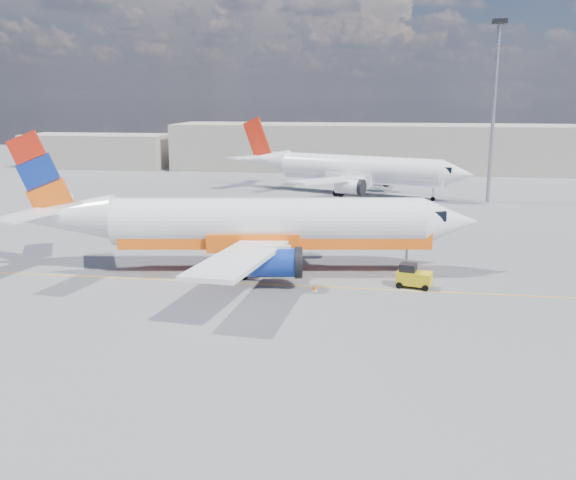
# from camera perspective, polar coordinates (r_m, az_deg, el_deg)

# --- Properties ---
(ground) EXTENTS (240.00, 240.00, 0.00)m
(ground) POSITION_cam_1_polar(r_m,az_deg,el_deg) (42.31, -1.79, -5.17)
(ground) COLOR #57575B
(ground) RESTS_ON ground
(taxi_line) EXTENTS (70.00, 0.15, 0.01)m
(taxi_line) POSITION_cam_1_polar(r_m,az_deg,el_deg) (45.12, -1.10, -4.00)
(taxi_line) COLOR yellow
(taxi_line) RESTS_ON ground
(terminal_main) EXTENTS (70.00, 14.00, 8.00)m
(terminal_main) POSITION_cam_1_polar(r_m,az_deg,el_deg) (114.95, 7.54, 8.17)
(terminal_main) COLOR #ABA393
(terminal_main) RESTS_ON ground
(terminal_annex) EXTENTS (26.00, 10.00, 6.00)m
(terminal_annex) POSITION_cam_1_polar(r_m,az_deg,el_deg) (123.65, -16.57, 7.60)
(terminal_annex) COLOR #ABA393
(terminal_annex) RESTS_ON ground
(main_jet) EXTENTS (35.17, 27.42, 10.63)m
(main_jet) POSITION_cam_1_polar(r_m,az_deg,el_deg) (48.11, -3.10, 1.38)
(main_jet) COLOR white
(main_jet) RESTS_ON ground
(second_jet) EXTENTS (32.91, 24.92, 10.03)m
(second_jet) POSITION_cam_1_polar(r_m,az_deg,el_deg) (85.84, 5.79, 6.24)
(second_jet) COLOR white
(second_jet) RESTS_ON ground
(gse_tug) EXTENTS (2.56, 1.92, 1.66)m
(gse_tug) POSITION_cam_1_polar(r_m,az_deg,el_deg) (45.19, 11.06, -3.19)
(gse_tug) COLOR black
(gse_tug) RESTS_ON ground
(traffic_cone) EXTENTS (0.36, 0.36, 0.50)m
(traffic_cone) POSITION_cam_1_polar(r_m,az_deg,el_deg) (43.77, 2.40, -4.23)
(traffic_cone) COLOR white
(traffic_cone) RESTS_ON ground
(floodlight_mast) EXTENTS (1.58, 1.58, 21.69)m
(floodlight_mast) POSITION_cam_1_polar(r_m,az_deg,el_deg) (82.60, 17.90, 12.16)
(floodlight_mast) COLOR gray
(floodlight_mast) RESTS_ON ground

